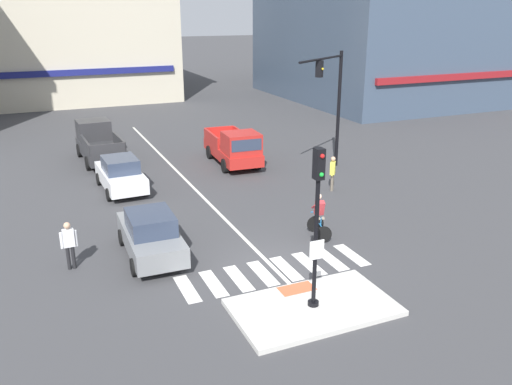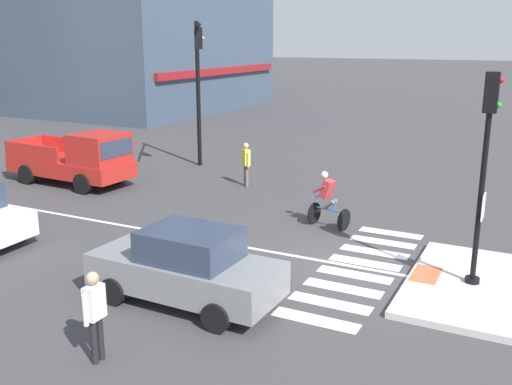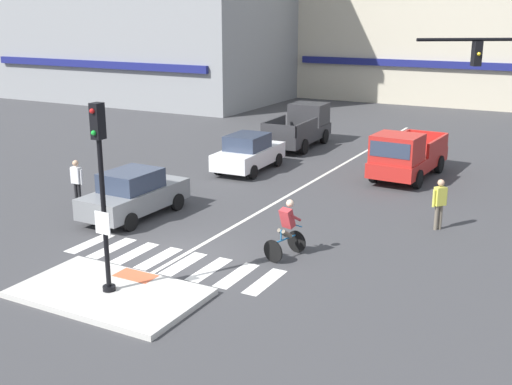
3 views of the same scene
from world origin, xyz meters
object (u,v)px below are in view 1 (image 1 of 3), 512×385
at_px(signal_pole, 317,215).
at_px(cyclist, 319,215).
at_px(car_grey_westbound_near, 151,234).
at_px(pickup_truck_charcoal_westbound_distant, 98,143).
at_px(pedestrian_at_curb_left, 69,242).
at_px(traffic_light_mast, 332,94).
at_px(car_white_westbound_far, 121,174).
at_px(pickup_truck_red_eastbound_far, 235,148).
at_px(pedestrian_waiting_far_side, 333,171).

xyz_separation_m(signal_pole, cyclist, (2.72, 4.45, -2.07)).
distance_m(signal_pole, car_grey_westbound_near, 6.70).
bearing_deg(pickup_truck_charcoal_westbound_distant, pedestrian_at_curb_left, -101.43).
bearing_deg(traffic_light_mast, pedestrian_at_curb_left, -154.54).
bearing_deg(pickup_truck_charcoal_westbound_distant, car_grey_westbound_near, -90.23).
relative_size(signal_pole, traffic_light_mast, 0.75).
xyz_separation_m(pickup_truck_charcoal_westbound_distant, cyclist, (6.13, -14.45, -0.11)).
bearing_deg(pedestrian_at_curb_left, car_white_westbound_far, 68.47).
relative_size(pickup_truck_red_eastbound_far, cyclist, 3.09).
xyz_separation_m(car_white_westbound_far, pickup_truck_red_eastbound_far, (6.48, 1.79, 0.17)).
bearing_deg(pickup_truck_red_eastbound_far, signal_pole, -102.63).
bearing_deg(pedestrian_waiting_far_side, pickup_truck_red_eastbound_far, 115.16).
bearing_deg(car_white_westbound_far, pickup_truck_red_eastbound_far, 15.41).
bearing_deg(cyclist, pickup_truck_charcoal_westbound_distant, 112.97).
distance_m(car_grey_westbound_near, pedestrian_waiting_far_side, 10.11).
height_order(pickup_truck_red_eastbound_far, pedestrian_at_curb_left, pickup_truck_red_eastbound_far).
relative_size(car_grey_westbound_near, cyclist, 2.46).
bearing_deg(traffic_light_mast, pedestrian_waiting_far_side, -118.51).
relative_size(pickup_truck_charcoal_westbound_distant, pedestrian_at_curb_left, 3.10).
bearing_deg(car_white_westbound_far, pedestrian_at_curb_left, -111.53).
bearing_deg(pickup_truck_red_eastbound_far, traffic_light_mast, -31.33).
bearing_deg(pedestrian_waiting_far_side, car_grey_westbound_near, -159.31).
relative_size(traffic_light_mast, pickup_truck_charcoal_westbound_distant, 1.19).
bearing_deg(pedestrian_at_curb_left, pedestrian_waiting_far_side, 16.02).
bearing_deg(pedestrian_at_curb_left, signal_pole, -41.45).
distance_m(car_white_westbound_far, car_grey_westbound_near, 7.56).
bearing_deg(pedestrian_waiting_far_side, cyclist, -126.38).
relative_size(traffic_light_mast, pedestrian_waiting_far_side, 3.69).
height_order(traffic_light_mast, car_grey_westbound_near, traffic_light_mast).
relative_size(signal_pole, car_white_westbound_far, 1.12).
bearing_deg(cyclist, pickup_truck_red_eastbound_far, 86.81).
height_order(pickup_truck_red_eastbound_far, cyclist, pickup_truck_red_eastbound_far).
xyz_separation_m(pickup_truck_charcoal_westbound_distant, pickup_truck_red_eastbound_far, (6.70, -4.24, 0.00)).
height_order(traffic_light_mast, pedestrian_waiting_far_side, traffic_light_mast).
xyz_separation_m(pickup_truck_red_eastbound_far, pedestrian_at_curb_left, (-9.42, -9.25, 0.00)).
height_order(car_grey_westbound_near, pedestrian_at_curb_left, pedestrian_at_curb_left).
bearing_deg(pickup_truck_charcoal_westbound_distant, cyclist, -67.03).
distance_m(car_grey_westbound_near, cyclist, 6.24).
bearing_deg(pedestrian_waiting_far_side, traffic_light_mast, 61.49).
relative_size(cyclist, pedestrian_waiting_far_side, 1.01).
bearing_deg(signal_pole, cyclist, 58.58).
xyz_separation_m(car_white_westbound_far, car_grey_westbound_near, (-0.27, -7.55, 0.00)).
height_order(signal_pole, car_white_westbound_far, signal_pole).
height_order(car_white_westbound_far, pedestrian_at_curb_left, pedestrian_at_curb_left).
height_order(signal_pole, cyclist, signal_pole).
distance_m(pickup_truck_red_eastbound_far, cyclist, 10.23).
relative_size(pickup_truck_red_eastbound_far, pedestrian_at_curb_left, 3.11).
xyz_separation_m(signal_pole, pedestrian_at_curb_left, (-6.13, 5.42, -1.96)).
xyz_separation_m(traffic_light_mast, car_grey_westbound_near, (-11.14, -6.67, -3.23)).
height_order(signal_pole, traffic_light_mast, traffic_light_mast).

